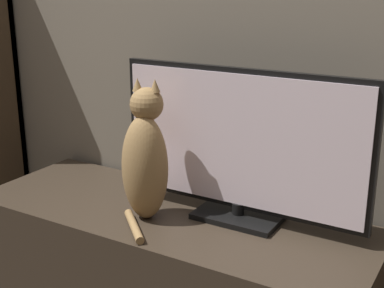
{
  "coord_description": "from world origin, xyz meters",
  "views": [
    {
      "loc": [
        0.98,
        -0.59,
        1.3
      ],
      "look_at": [
        0.1,
        0.91,
        0.76
      ],
      "focal_mm": 50.0,
      "sensor_mm": 36.0,
      "label": 1
    }
  ],
  "objects": [
    {
      "name": "cat",
      "position": [
        -0.05,
        0.84,
        0.7
      ],
      "size": [
        0.21,
        0.29,
        0.5
      ],
      "rotation": [
        0.0,
        0.0,
        0.22
      ],
      "color": "#997547",
      "rests_on": "tv_stand"
    },
    {
      "name": "tv_stand",
      "position": [
        0.0,
        0.91,
        0.24
      ],
      "size": [
        1.5,
        0.55,
        0.48
      ],
      "color": "#33281E",
      "rests_on": "ground_plane"
    },
    {
      "name": "tv",
      "position": [
        0.24,
        0.99,
        0.75
      ],
      "size": [
        0.91,
        0.18,
        0.54
      ],
      "color": "black",
      "rests_on": "tv_stand"
    }
  ]
}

